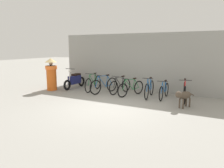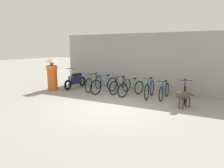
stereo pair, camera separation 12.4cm
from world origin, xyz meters
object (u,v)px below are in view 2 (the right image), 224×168
at_px(bicycle_3, 131,88).
at_px(bicycle_5, 164,91).
at_px(bicycle_1, 104,85).
at_px(bicycle_4, 149,89).
at_px(bicycle_0, 94,83).
at_px(bicycle_6, 185,92).
at_px(person_in_robes, 52,73).
at_px(bicycle_2, 121,86).
at_px(motorcycle, 75,80).
at_px(stray_dog, 184,96).

relative_size(bicycle_3, bicycle_5, 1.02).
bearing_deg(bicycle_5, bicycle_1, -86.94).
bearing_deg(bicycle_1, bicycle_4, 109.26).
distance_m(bicycle_0, bicycle_1, 0.78).
relative_size(bicycle_1, bicycle_6, 0.96).
height_order(bicycle_1, bicycle_3, bicycle_1).
distance_m(bicycle_3, bicycle_4, 0.85).
distance_m(bicycle_0, bicycle_3, 2.14).
distance_m(bicycle_5, person_in_robes, 5.67).
bearing_deg(bicycle_0, bicycle_2, 85.89).
xyz_separation_m(bicycle_3, bicycle_6, (2.33, 0.11, 0.04)).
relative_size(bicycle_0, bicycle_6, 1.00).
xyz_separation_m(motorcycle, person_in_robes, (-0.70, -0.98, 0.44)).
height_order(bicycle_2, bicycle_6, bicycle_6).
height_order(bicycle_5, motorcycle, motorcycle).
relative_size(bicycle_2, bicycle_4, 0.98).
relative_size(bicycle_1, bicycle_2, 1.07).
bearing_deg(person_in_robes, motorcycle, -160.26).
bearing_deg(bicycle_5, stray_dog, 41.06).
bearing_deg(bicycle_2, bicycle_5, 99.09).
xyz_separation_m(bicycle_0, bicycle_5, (3.61, 0.00, -0.04)).
height_order(bicycle_3, bicycle_4, bicycle_4).
distance_m(bicycle_1, bicycle_3, 1.38).
distance_m(bicycle_2, bicycle_5, 2.14).
distance_m(bicycle_0, motorcycle, 1.28).
height_order(bicycle_3, stray_dog, bicycle_3).
relative_size(bicycle_0, motorcycle, 0.97).
bearing_deg(bicycle_5, bicycle_3, -85.48).
height_order(bicycle_3, bicycle_6, bicycle_6).
relative_size(bicycle_2, person_in_robes, 0.98).
bearing_deg(stray_dog, bicycle_4, -97.49).
distance_m(motorcycle, stray_dog, 6.03).
xyz_separation_m(bicycle_2, bicycle_5, (2.14, -0.09, -0.02)).
xyz_separation_m(bicycle_5, bicycle_6, (0.85, -0.04, 0.04)).
bearing_deg(bicycle_5, bicycle_2, -93.36).
bearing_deg(motorcycle, bicycle_4, 85.34).
distance_m(bicycle_3, person_in_robes, 4.20).
bearing_deg(bicycle_6, person_in_robes, -93.59).
bearing_deg(bicycle_3, stray_dog, 87.85).
relative_size(bicycle_6, motorcycle, 0.98).
distance_m(bicycle_1, bicycle_2, 0.78).
height_order(bicycle_2, bicycle_3, bicycle_2).
bearing_deg(motorcycle, bicycle_3, 83.56).
xyz_separation_m(bicycle_5, person_in_robes, (-5.58, -0.86, 0.53)).
relative_size(bicycle_4, stray_dog, 1.57).
xyz_separation_m(bicycle_2, stray_dog, (3.15, -1.21, 0.11)).
relative_size(motorcycle, stray_dog, 1.75).
bearing_deg(person_in_robes, bicycle_4, 154.08).
bearing_deg(stray_dog, bicycle_0, -78.74).
distance_m(bicycle_6, motorcycle, 5.74).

